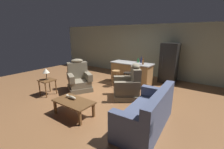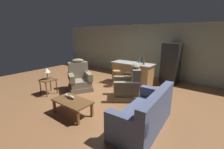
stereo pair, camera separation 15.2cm
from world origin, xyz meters
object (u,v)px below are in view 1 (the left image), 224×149
object	(u,v)px
recliner_near_island	(129,86)
end_table	(47,82)
coffee_table	(74,103)
couch	(148,114)
refrigerator	(169,63)
bar_stool_right	(128,77)
bottle_tall_green	(143,62)
bottle_short_amber	(141,60)
bottle_wine_dark	(138,61)
kitchen_island	(131,73)
bar_stool_left	(116,75)
fish_figurine	(71,97)
table_lamp	(46,71)
recliner_near_lamp	(79,79)

from	to	relation	value
recliner_near_island	end_table	distance (m)	2.91
coffee_table	couch	world-z (taller)	couch
end_table	refrigerator	world-z (taller)	refrigerator
bar_stool_right	end_table	bearing A→B (deg)	-133.51
end_table	bottle_tall_green	size ratio (longest dim) A/B	1.78
bar_stool_right	bottle_tall_green	bearing A→B (deg)	55.27
bottle_short_amber	bottle_wine_dark	bearing A→B (deg)	166.91
kitchen_island	bar_stool_right	bearing A→B (deg)	-74.83
bottle_wine_dark	couch	bearing A→B (deg)	-59.82
bar_stool_left	bottle_wine_dark	size ratio (longest dim) A/B	3.38
fish_figurine	bottle_wine_dark	world-z (taller)	bottle_wine_dark
end_table	kitchen_island	distance (m)	3.38
bar_stool_left	bar_stool_right	bearing A→B (deg)	0.00
table_lamp	bar_stool_right	xyz separation A→B (m)	(2.08, 2.16, -0.40)
recliner_near_lamp	end_table	distance (m)	1.15
end_table	table_lamp	bearing A→B (deg)	149.49
recliner_near_island	bar_stool_left	distance (m)	1.25
bar_stool_right	bottle_wine_dark	size ratio (longest dim) A/B	3.38
end_table	kitchen_island	world-z (taller)	kitchen_island
coffee_table	fish_figurine	distance (m)	0.19
recliner_near_lamp	end_table	size ratio (longest dim) A/B	2.14
fish_figurine	bottle_tall_green	xyz separation A→B (m)	(0.71, 3.09, 0.61)
bottle_tall_green	bottle_wine_dark	world-z (taller)	bottle_tall_green
recliner_near_island	bar_stool_right	size ratio (longest dim) A/B	1.76
recliner_near_island	bar_stool_left	xyz separation A→B (m)	(-1.02, 0.73, 0.05)
recliner_near_lamp	refrigerator	world-z (taller)	refrigerator
fish_figurine	table_lamp	world-z (taller)	table_lamp
recliner_near_lamp	bar_stool_left	xyz separation A→B (m)	(0.95, 1.17, 0.05)
fish_figurine	end_table	size ratio (longest dim) A/B	0.61
coffee_table	table_lamp	world-z (taller)	table_lamp
bar_stool_left	couch	bearing A→B (deg)	-41.52
refrigerator	bottle_tall_green	size ratio (longest dim) A/B	5.60
refrigerator	bottle_short_amber	world-z (taller)	refrigerator
bar_stool_left	bar_stool_right	distance (m)	0.56
refrigerator	bottle_short_amber	bearing A→B (deg)	-132.13
coffee_table	bottle_tall_green	distance (m)	3.27
recliner_near_island	table_lamp	distance (m)	2.95
coffee_table	bottle_tall_green	xyz separation A→B (m)	(0.55, 3.14, 0.71)
table_lamp	refrigerator	xyz separation A→B (m)	(3.14, 3.99, 0.01)
bar_stool_left	refrigerator	size ratio (longest dim) A/B	0.39
fish_figurine	recliner_near_lamp	distance (m)	1.81
coffee_table	bar_stool_left	bearing A→B (deg)	98.33
end_table	refrigerator	bearing A→B (deg)	52.03
fish_figurine	bottle_tall_green	size ratio (longest dim) A/B	1.08
table_lamp	bottle_short_amber	bearing A→B (deg)	53.24
fish_figurine	bar_stool_right	bearing A→B (deg)	82.70
coffee_table	bottle_short_amber	bearing A→B (deg)	84.35
kitchen_island	table_lamp	bearing A→B (deg)	-124.31
recliner_near_lamp	fish_figurine	bearing A→B (deg)	-18.09
bar_stool_right	bottle_short_amber	distance (m)	1.04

